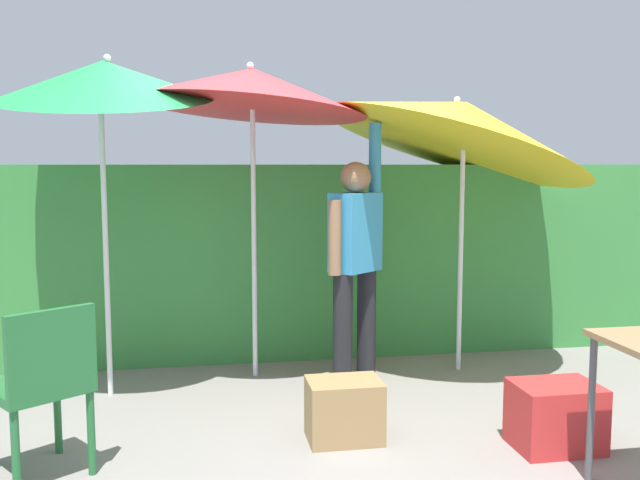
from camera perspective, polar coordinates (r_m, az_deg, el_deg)
The scene contains 9 objects.
ground_plane at distance 4.38m, azimuth 0.70°, elevation -14.90°, with size 24.00×24.00×0.00m, color gray.
hedge_row at distance 5.83m, azimuth -2.40°, elevation -1.54°, with size 8.00×0.70×1.58m, color #38843D.
umbrella_rainbow at distance 5.12m, azimuth -5.69°, elevation 12.27°, with size 1.72×1.71×2.37m.
umbrella_orange at distance 4.86m, azimuth -17.43°, elevation 12.43°, with size 1.44×1.45×2.41m.
umbrella_yellow at distance 5.37m, azimuth 11.50°, elevation 9.27°, with size 2.11×2.09×2.39m.
person_vendor at distance 4.94m, azimuth 2.93°, elevation -1.25°, with size 0.48×0.42×1.88m.
chair_plastic at distance 3.76m, azimuth -22.00°, elevation -10.73°, with size 0.61×0.61×0.89m.
cooler_box at distance 4.18m, azimuth 18.88°, elevation -13.61°, with size 0.46×0.35×0.37m, color red.
crate_cardboard at distance 4.08m, azimuth 2.02°, elevation -13.87°, with size 0.42×0.30×0.35m, color #9E7A4C.
Camera 1 is at (-0.76, -4.01, 1.58)m, focal length 38.72 mm.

